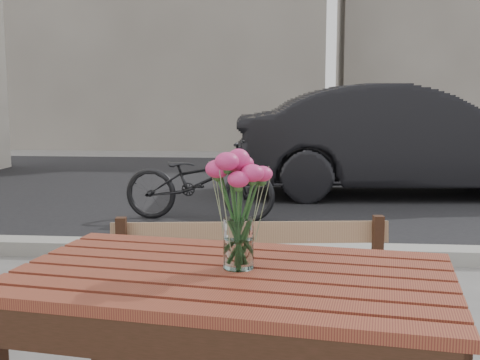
% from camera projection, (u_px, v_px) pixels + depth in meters
% --- Properties ---
extents(street, '(30.00, 8.12, 0.12)m').
position_uv_depth(street, '(267.00, 208.00, 6.97)').
color(street, black).
rests_on(street, ground).
extents(backdrop_buildings, '(15.50, 4.00, 8.00)m').
position_uv_depth(backdrop_buildings, '(291.00, 8.00, 15.66)').
color(backdrop_buildings, gray).
rests_on(backdrop_buildings, ground).
extents(main_table, '(1.40, 0.94, 0.80)m').
position_uv_depth(main_table, '(231.00, 314.00, 1.81)').
color(main_table, maroon).
rests_on(main_table, ground).
extents(main_bench, '(1.32, 0.54, 0.80)m').
position_uv_depth(main_bench, '(251.00, 284.00, 2.70)').
color(main_bench, '#966B4E').
rests_on(main_bench, ground).
extents(main_vase, '(0.20, 0.20, 0.36)m').
position_uv_depth(main_vase, '(238.00, 195.00, 1.80)').
color(main_vase, white).
rests_on(main_vase, main_table).
extents(parked_car, '(4.59, 1.93, 1.47)m').
position_uv_depth(parked_car, '(403.00, 140.00, 8.02)').
color(parked_car, black).
rests_on(parked_car, ground).
extents(bicycle, '(1.66, 0.67, 0.85)m').
position_uv_depth(bicycle, '(199.00, 181.00, 6.40)').
color(bicycle, black).
rests_on(bicycle, ground).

